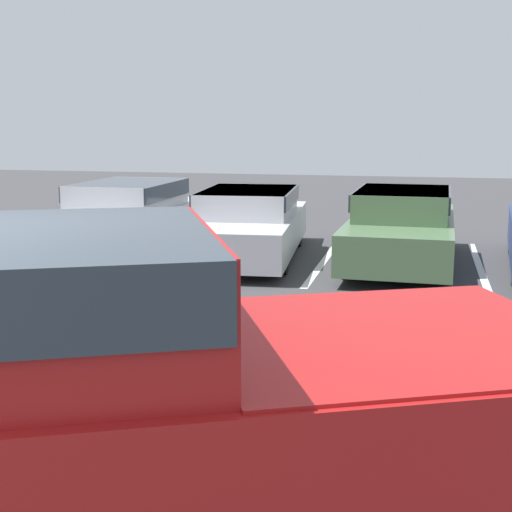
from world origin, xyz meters
TOP-DOWN VIEW (x-y plane):
  - stall_stripe_a at (-4.00, 9.71)m, footprint 0.12×4.66m
  - stall_stripe_b at (-1.34, 9.71)m, footprint 0.12×4.66m
  - stall_stripe_c at (1.32, 9.71)m, footprint 0.12×4.66m
  - stall_stripe_d at (3.97, 9.71)m, footprint 0.12×4.66m
  - pickup_truck at (1.18, 0.58)m, footprint 6.23×4.37m
  - parked_sedan_a at (-2.55, 9.93)m, footprint 1.83×4.65m
  - parked_sedan_b at (-0.08, 9.61)m, footprint 2.15×4.74m
  - parked_sedan_c at (2.65, 9.69)m, footprint 1.85×4.65m

SIDE VIEW (x-z plane):
  - stall_stripe_a at x=-4.00m, z-range 0.00..0.01m
  - stall_stripe_b at x=-1.34m, z-range 0.00..0.01m
  - stall_stripe_c at x=1.32m, z-range 0.00..0.01m
  - stall_stripe_d at x=3.97m, z-range 0.00..0.01m
  - parked_sedan_b at x=-0.08m, z-range 0.04..1.28m
  - parked_sedan_c at x=2.65m, z-range 0.04..1.32m
  - parked_sedan_a at x=-2.55m, z-range 0.04..1.34m
  - pickup_truck at x=1.18m, z-range 0.00..1.88m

